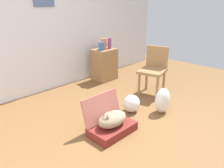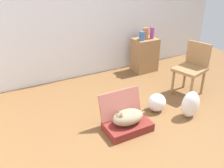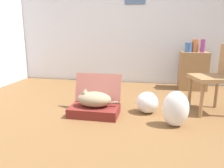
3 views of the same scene
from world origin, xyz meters
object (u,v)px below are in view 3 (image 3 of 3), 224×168
plastic_bag_white (147,103)px  side_table (193,71)px  suitcase_base (94,111)px  chair (217,75)px  plastic_bag_clear (176,109)px  vase_round (195,46)px  vase_tall (188,47)px  vase_short (203,46)px  cat (94,99)px

plastic_bag_white → side_table: (0.78, 1.44, 0.20)m
suitcase_base → chair: size_ratio=0.70×
plastic_bag_clear → side_table: side_table is taller
vase_round → plastic_bag_white: bearing=-118.3°
plastic_bag_clear → vase_tall: size_ratio=2.41×
vase_short → chair: (-0.03, -1.20, -0.31)m
vase_tall → vase_round: bearing=24.5°
plastic_bag_clear → side_table: bearing=75.8°
cat → vase_round: vase_round is taller
suitcase_base → vase_round: 2.32m
cat → chair: 1.61m
plastic_bag_white → side_table: size_ratio=0.41×
vase_tall → vase_round: (0.12, 0.06, 0.03)m
side_table → vase_short: bearing=-20.0°
plastic_bag_white → plastic_bag_clear: (0.32, -0.36, 0.06)m
plastic_bag_white → vase_short: size_ratio=1.26×
plastic_bag_clear → side_table: 1.86m
suitcase_base → vase_round: size_ratio=2.76×
plastic_bag_white → vase_round: size_ratio=1.27×
plastic_bag_clear → vase_round: size_ratio=1.83×
side_table → plastic_bag_white: bearing=-118.5°
suitcase_base → plastic_bag_clear: plastic_bag_clear is taller
side_table → chair: 1.25m
suitcase_base → vase_tall: (1.32, 1.61, 0.72)m
side_table → vase_round: vase_round is taller
vase_short → vase_round: (-0.12, 0.05, -0.00)m
plastic_bag_white → plastic_bag_clear: 0.49m
plastic_bag_white → vase_round: (0.78, 1.45, 0.66)m
side_table → vase_round: bearing=90.0°
vase_tall → vase_short: (0.24, 0.00, 0.03)m
suitcase_base → vase_short: size_ratio=2.74×
plastic_bag_clear → vase_round: vase_round is taller
plastic_bag_clear → vase_short: vase_short is taller
suitcase_base → plastic_bag_white: 0.70m
plastic_bag_white → chair: bearing=12.7°
suitcase_base → cat: (-0.01, 0.00, 0.16)m
vase_tall → vase_short: 0.24m
vase_short → side_table: bearing=160.0°
side_table → vase_round: size_ratio=3.07×
vase_short → plastic_bag_white: bearing=-122.9°
vase_tall → side_table: bearing=20.2°
suitcase_base → chair: 1.64m
suitcase_base → vase_tall: size_ratio=3.64×
plastic_bag_white → plastic_bag_clear: size_ratio=0.69×
cat → plastic_bag_white: cat is taller
vase_tall → vase_short: size_ratio=0.75×
plastic_bag_clear → vase_tall: bearing=79.2°
cat → side_table: bearing=48.8°
plastic_bag_clear → suitcase_base: bearing=171.4°
cat → vase_tall: size_ratio=3.04×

